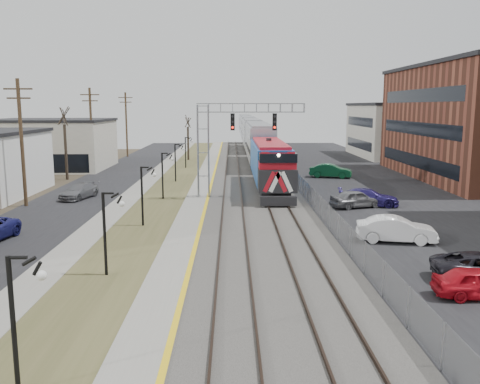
{
  "coord_description": "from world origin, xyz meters",
  "views": [
    {
      "loc": [
        1.91,
        -15.0,
        7.89
      ],
      "look_at": [
        2.43,
        16.22,
        2.6
      ],
      "focal_mm": 38.0,
      "sensor_mm": 36.0,
      "label": 1
    }
  ],
  "objects_px": {
    "signal_gantry": "(223,134)",
    "car_lot_a": "(480,284)",
    "train": "(251,133)",
    "car_lot_b": "(396,230)"
  },
  "relations": [
    {
      "from": "car_lot_a",
      "to": "car_lot_b",
      "type": "height_order",
      "value": "car_lot_b"
    },
    {
      "from": "train",
      "to": "car_lot_b",
      "type": "bearing_deg",
      "value": -84.75
    },
    {
      "from": "train",
      "to": "car_lot_a",
      "type": "relative_size",
      "value": 28.99
    },
    {
      "from": "train",
      "to": "signal_gantry",
      "type": "bearing_deg",
      "value": -94.78
    },
    {
      "from": "car_lot_b",
      "to": "car_lot_a",
      "type": "bearing_deg",
      "value": -165.17
    },
    {
      "from": "train",
      "to": "car_lot_a",
      "type": "distance_m",
      "value": 74.6
    },
    {
      "from": "car_lot_a",
      "to": "train",
      "type": "bearing_deg",
      "value": 8.2
    },
    {
      "from": "signal_gantry",
      "to": "car_lot_a",
      "type": "distance_m",
      "value": 26.04
    },
    {
      "from": "car_lot_b",
      "to": "train",
      "type": "bearing_deg",
      "value": 15.82
    },
    {
      "from": "car_lot_a",
      "to": "signal_gantry",
      "type": "bearing_deg",
      "value": 28.42
    }
  ]
}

